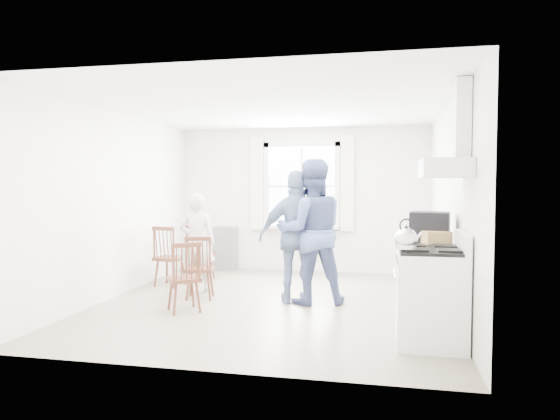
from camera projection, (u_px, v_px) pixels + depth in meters
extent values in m
cube|color=gray|center=(272.00, 303.00, 6.67)|extent=(4.62, 5.12, 0.02)
cube|color=silver|center=(302.00, 200.00, 9.07)|extent=(4.62, 0.04, 2.64)
cube|color=silver|center=(206.00, 219.00, 4.14)|extent=(4.62, 0.04, 2.64)
cube|color=silver|center=(116.00, 204.00, 7.06)|extent=(0.04, 5.12, 2.64)
cube|color=silver|center=(452.00, 207.00, 6.14)|extent=(0.04, 5.12, 2.64)
cube|color=white|center=(272.00, 106.00, 6.53)|extent=(4.62, 5.12, 0.02)
cube|color=white|center=(302.00, 186.00, 9.02)|extent=(1.20, 0.02, 1.40)
cube|color=silver|center=(302.00, 145.00, 8.95)|extent=(1.38, 0.09, 0.09)
cube|color=silver|center=(301.00, 227.00, 9.03)|extent=(1.38, 0.09, 0.09)
cube|color=silver|center=(267.00, 186.00, 9.12)|extent=(0.09, 0.09, 1.58)
cube|color=silver|center=(337.00, 186.00, 8.86)|extent=(0.09, 0.09, 1.58)
cube|color=silver|center=(301.00, 227.00, 8.95)|extent=(1.38, 0.24, 0.06)
cube|color=#F4EDC9|center=(257.00, 183.00, 9.14)|extent=(0.24, 0.05, 1.70)
cube|color=#F4EDC9|center=(347.00, 183.00, 8.81)|extent=(0.24, 0.05, 1.70)
cube|color=silver|center=(444.00, 168.00, 4.85)|extent=(0.45, 0.76, 0.18)
cube|color=silver|center=(462.00, 119.00, 4.80)|extent=(0.14, 0.30, 0.76)
cube|color=gray|center=(226.00, 248.00, 9.21)|extent=(0.40, 0.30, 0.80)
cube|color=white|center=(430.00, 298.00, 4.94)|extent=(0.65, 0.76, 0.92)
cube|color=black|center=(431.00, 250.00, 4.92)|extent=(0.61, 0.72, 0.03)
cube|color=white|center=(462.00, 242.00, 4.85)|extent=(0.06, 0.76, 0.20)
cylinder|color=silver|center=(395.00, 273.00, 5.00)|extent=(0.02, 0.61, 0.02)
sphere|color=silver|center=(406.00, 239.00, 4.78)|extent=(0.22, 0.22, 0.22)
cylinder|color=silver|center=(406.00, 246.00, 4.78)|extent=(0.20, 0.20, 0.04)
torus|color=black|center=(406.00, 226.00, 4.77)|extent=(0.14, 0.04, 0.14)
cube|color=silver|center=(431.00, 285.00, 5.61)|extent=(0.50, 0.55, 0.90)
cube|color=black|center=(430.00, 236.00, 5.62)|extent=(0.48, 0.44, 0.20)
cube|color=black|center=(430.00, 220.00, 5.61)|extent=(0.48, 0.44, 0.18)
cube|color=#9D7E4C|center=(437.00, 239.00, 5.39)|extent=(0.32, 0.27, 0.18)
cube|color=#472316|center=(200.00, 269.00, 6.93)|extent=(0.44, 0.43, 0.04)
cube|color=#472316|center=(198.00, 254.00, 6.75)|extent=(0.36, 0.13, 0.48)
cylinder|color=#472316|center=(200.00, 284.00, 6.94)|extent=(0.03, 0.03, 0.38)
cube|color=#472316|center=(170.00, 258.00, 7.75)|extent=(0.46, 0.44, 0.05)
cube|color=#472316|center=(163.00, 243.00, 7.58)|extent=(0.39, 0.12, 0.52)
cylinder|color=#472316|center=(170.00, 273.00, 7.76)|extent=(0.03, 0.03, 0.41)
cube|color=#472316|center=(184.00, 279.00, 6.20)|extent=(0.51, 0.51, 0.04)
cube|color=#472316|center=(187.00, 262.00, 6.05)|extent=(0.32, 0.25, 0.48)
cylinder|color=#472316|center=(184.00, 296.00, 6.22)|extent=(0.03, 0.03, 0.38)
imported|color=silver|center=(197.00, 242.00, 7.31)|extent=(0.63, 0.63, 1.46)
imported|color=#495789|center=(311.00, 232.00, 6.60)|extent=(1.17, 1.17, 1.91)
imported|color=navy|center=(298.00, 237.00, 6.64)|extent=(1.29, 1.29, 1.77)
imported|color=#367A40|center=(306.00, 216.00, 8.90)|extent=(0.24, 0.24, 0.33)
cube|color=#472316|center=(200.00, 254.00, 8.39)|extent=(0.52, 0.52, 0.05)
cube|color=#472316|center=(192.00, 240.00, 8.26)|extent=(0.34, 0.25, 0.50)
cylinder|color=#472316|center=(200.00, 266.00, 8.40)|extent=(0.03, 0.03, 0.39)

